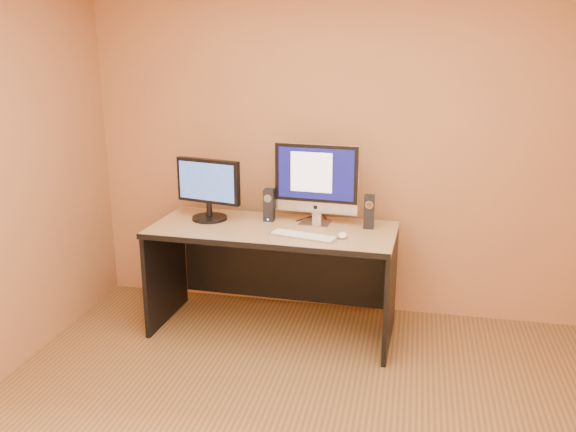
{
  "coord_description": "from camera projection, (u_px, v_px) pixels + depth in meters",
  "views": [
    {
      "loc": [
        0.52,
        -2.59,
        2.09
      ],
      "look_at": [
        -0.32,
        1.35,
        0.93
      ],
      "focal_mm": 38.0,
      "sensor_mm": 36.0,
      "label": 1
    }
  ],
  "objects": [
    {
      "name": "mouse",
      "position": [
        343.0,
        235.0,
        4.12
      ],
      "size": [
        0.07,
        0.11,
        0.04
      ],
      "primitive_type": "ellipsoid",
      "rotation": [
        0.0,
        0.0,
        0.05
      ],
      "color": "white",
      "rests_on": "desk"
    },
    {
      "name": "imac",
      "position": [
        315.0,
        184.0,
        4.36
      ],
      "size": [
        0.64,
        0.28,
        0.6
      ],
      "primitive_type": null,
      "rotation": [
        0.0,
        0.0,
        -0.08
      ],
      "color": "#AFAFB3",
      "rests_on": "desk"
    },
    {
      "name": "cable_b",
      "position": [
        305.0,
        218.0,
        4.56
      ],
      "size": [
        0.11,
        0.17,
        0.01
      ],
      "primitive_type": "cylinder",
      "rotation": [
        1.57,
        0.0,
        -0.57
      ],
      "color": "black",
      "rests_on": "desk"
    },
    {
      "name": "keyboard",
      "position": [
        303.0,
        236.0,
        4.14
      ],
      "size": [
        0.48,
        0.23,
        0.02
      ],
      "primitive_type": "cube",
      "rotation": [
        0.0,
        0.0,
        -0.24
      ],
      "color": "#B4B3B8",
      "rests_on": "desk"
    },
    {
      "name": "desk",
      "position": [
        273.0,
        280.0,
        4.46
      ],
      "size": [
        1.77,
        0.82,
        0.81
      ],
      "primitive_type": null,
      "rotation": [
        0.0,
        0.0,
        -0.04
      ],
      "color": "tan",
      "rests_on": "ground"
    },
    {
      "name": "walls",
      "position": [
        295.0,
        222.0,
        2.76
      ],
      "size": [
        4.0,
        4.0,
        2.6
      ],
      "primitive_type": null,
      "color": "#A86E43",
      "rests_on": "ground"
    },
    {
      "name": "speaker_left",
      "position": [
        269.0,
        205.0,
        4.49
      ],
      "size": [
        0.08,
        0.08,
        0.24
      ],
      "primitive_type": null,
      "rotation": [
        0.0,
        0.0,
        -0.03
      ],
      "color": "black",
      "rests_on": "desk"
    },
    {
      "name": "speaker_right",
      "position": [
        369.0,
        212.0,
        4.31
      ],
      "size": [
        0.08,
        0.08,
        0.24
      ],
      "primitive_type": null,
      "rotation": [
        0.0,
        0.0,
        0.04
      ],
      "color": "black",
      "rests_on": "desk"
    },
    {
      "name": "cable_a",
      "position": [
        326.0,
        219.0,
        4.55
      ],
      "size": [
        0.09,
        0.23,
        0.01
      ],
      "primitive_type": "cylinder",
      "rotation": [
        1.57,
        0.0,
        0.33
      ],
      "color": "black",
      "rests_on": "desk"
    },
    {
      "name": "second_monitor",
      "position": [
        209.0,
        190.0,
        4.49
      ],
      "size": [
        0.57,
        0.37,
        0.46
      ],
      "primitive_type": null,
      "rotation": [
        0.0,
        0.0,
        -0.23
      ],
      "color": "black",
      "rests_on": "desk"
    }
  ]
}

